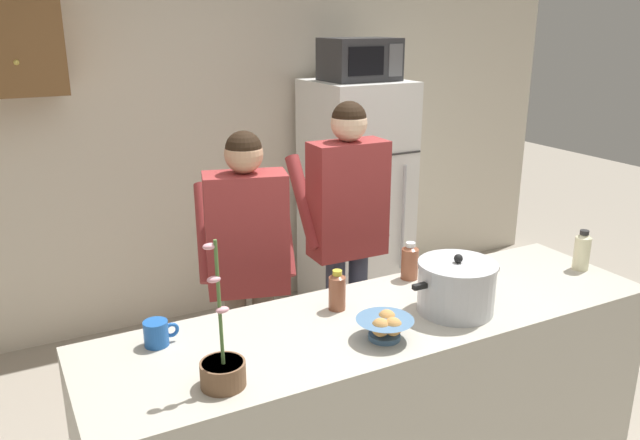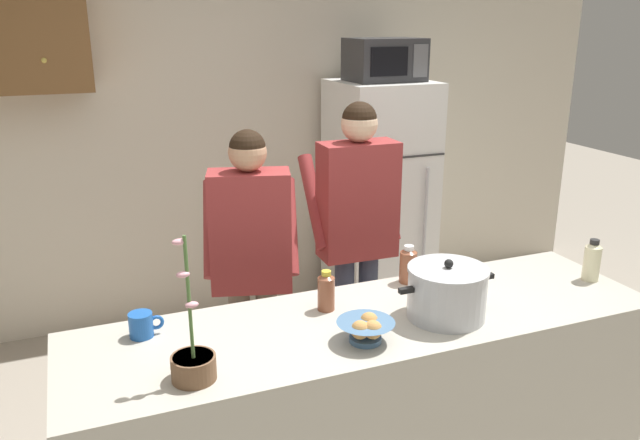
{
  "view_description": "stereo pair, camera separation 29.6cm",
  "coord_description": "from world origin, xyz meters",
  "px_view_note": "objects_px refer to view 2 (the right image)",
  "views": [
    {
      "loc": [
        -1.32,
        -1.94,
        2.07
      ],
      "look_at": [
        0.0,
        0.55,
        1.17
      ],
      "focal_mm": 35.76,
      "sensor_mm": 36.0,
      "label": 1
    },
    {
      "loc": [
        -1.05,
        -2.07,
        2.07
      ],
      "look_at": [
        0.0,
        0.55,
        1.17
      ],
      "focal_mm": 35.76,
      "sensor_mm": 36.0,
      "label": 2
    }
  ],
  "objects_px": {
    "refrigerator": "(379,199)",
    "coffee_mug": "(142,325)",
    "bread_bowl": "(366,329)",
    "cooking_pot": "(447,292)",
    "bottle_far_corner": "(326,291)",
    "person_by_sink": "(357,216)",
    "microwave": "(385,60)",
    "bottle_near_edge": "(592,260)",
    "potted_orchid": "(193,362)",
    "bottle_mid_counter": "(408,264)",
    "person_near_pot": "(251,249)"
  },
  "relations": [
    {
      "from": "person_near_pot",
      "to": "person_by_sink",
      "type": "height_order",
      "value": "person_by_sink"
    },
    {
      "from": "cooking_pot",
      "to": "potted_orchid",
      "type": "height_order",
      "value": "potted_orchid"
    },
    {
      "from": "refrigerator",
      "to": "bottle_mid_counter",
      "type": "bearing_deg",
      "value": -112.74
    },
    {
      "from": "person_near_pot",
      "to": "potted_orchid",
      "type": "height_order",
      "value": "person_near_pot"
    },
    {
      "from": "refrigerator",
      "to": "coffee_mug",
      "type": "bearing_deg",
      "value": -137.99
    },
    {
      "from": "potted_orchid",
      "to": "bread_bowl",
      "type": "bearing_deg",
      "value": 1.52
    },
    {
      "from": "bread_bowl",
      "to": "potted_orchid",
      "type": "distance_m",
      "value": 0.64
    },
    {
      "from": "person_near_pot",
      "to": "bottle_mid_counter",
      "type": "relative_size",
      "value": 8.93
    },
    {
      "from": "microwave",
      "to": "potted_orchid",
      "type": "bearing_deg",
      "value": -130.62
    },
    {
      "from": "refrigerator",
      "to": "coffee_mug",
      "type": "xyz_separation_m",
      "value": [
        -1.85,
        -1.66,
        0.14
      ]
    },
    {
      "from": "person_by_sink",
      "to": "bottle_near_edge",
      "type": "bearing_deg",
      "value": -53.05
    },
    {
      "from": "bread_bowl",
      "to": "bottle_far_corner",
      "type": "xyz_separation_m",
      "value": [
        -0.03,
        0.31,
        0.03
      ]
    },
    {
      "from": "refrigerator",
      "to": "bottle_mid_counter",
      "type": "relative_size",
      "value": 9.44
    },
    {
      "from": "coffee_mug",
      "to": "bottle_far_corner",
      "type": "xyz_separation_m",
      "value": [
        0.73,
        -0.05,
        0.04
      ]
    },
    {
      "from": "bread_bowl",
      "to": "bottle_mid_counter",
      "type": "bearing_deg",
      "value": 45.91
    },
    {
      "from": "person_near_pot",
      "to": "bread_bowl",
      "type": "height_order",
      "value": "person_near_pot"
    },
    {
      "from": "microwave",
      "to": "bottle_mid_counter",
      "type": "relative_size",
      "value": 2.73
    },
    {
      "from": "person_near_pot",
      "to": "coffee_mug",
      "type": "distance_m",
      "value": 0.88
    },
    {
      "from": "bottle_near_edge",
      "to": "refrigerator",
      "type": "bearing_deg",
      "value": 93.86
    },
    {
      "from": "refrigerator",
      "to": "person_by_sink",
      "type": "height_order",
      "value": "refrigerator"
    },
    {
      "from": "microwave",
      "to": "person_near_pot",
      "type": "bearing_deg",
      "value": -141.07
    },
    {
      "from": "person_by_sink",
      "to": "coffee_mug",
      "type": "relative_size",
      "value": 12.64
    },
    {
      "from": "refrigerator",
      "to": "person_by_sink",
      "type": "distance_m",
      "value": 1.11
    },
    {
      "from": "person_by_sink",
      "to": "person_near_pot",
      "type": "bearing_deg",
      "value": -169.48
    },
    {
      "from": "person_near_pot",
      "to": "bottle_near_edge",
      "type": "xyz_separation_m",
      "value": [
        1.37,
        -0.85,
        0.05
      ]
    },
    {
      "from": "cooking_pot",
      "to": "bottle_mid_counter",
      "type": "distance_m",
      "value": 0.37
    },
    {
      "from": "cooking_pot",
      "to": "bottle_far_corner",
      "type": "xyz_separation_m",
      "value": [
        -0.42,
        0.24,
        -0.02
      ]
    },
    {
      "from": "microwave",
      "to": "person_by_sink",
      "type": "distance_m",
      "value": 1.31
    },
    {
      "from": "person_by_sink",
      "to": "bottle_mid_counter",
      "type": "relative_size",
      "value": 9.42
    },
    {
      "from": "coffee_mug",
      "to": "bread_bowl",
      "type": "relative_size",
      "value": 0.6
    },
    {
      "from": "bread_bowl",
      "to": "bottle_mid_counter",
      "type": "xyz_separation_m",
      "value": [
        0.42,
        0.43,
        0.04
      ]
    },
    {
      "from": "refrigerator",
      "to": "bottle_near_edge",
      "type": "bearing_deg",
      "value": -86.14
    },
    {
      "from": "bread_bowl",
      "to": "bottle_mid_counter",
      "type": "distance_m",
      "value": 0.61
    },
    {
      "from": "microwave",
      "to": "bread_bowl",
      "type": "height_order",
      "value": "microwave"
    },
    {
      "from": "bottle_near_edge",
      "to": "potted_orchid",
      "type": "height_order",
      "value": "potted_orchid"
    },
    {
      "from": "coffee_mug",
      "to": "bread_bowl",
      "type": "bearing_deg",
      "value": -24.86
    },
    {
      "from": "microwave",
      "to": "cooking_pot",
      "type": "xyz_separation_m",
      "value": [
        -0.7,
        -1.93,
        -0.77
      ]
    },
    {
      "from": "microwave",
      "to": "bottle_mid_counter",
      "type": "height_order",
      "value": "microwave"
    },
    {
      "from": "microwave",
      "to": "coffee_mug",
      "type": "relative_size",
      "value": 3.66
    },
    {
      "from": "bottle_near_edge",
      "to": "bread_bowl",
      "type": "bearing_deg",
      "value": -173.16
    },
    {
      "from": "bottle_mid_counter",
      "to": "potted_orchid",
      "type": "bearing_deg",
      "value": -156.99
    },
    {
      "from": "person_near_pot",
      "to": "bread_bowl",
      "type": "xyz_separation_m",
      "value": [
        0.16,
        -0.99,
        0.0
      ]
    },
    {
      "from": "refrigerator",
      "to": "potted_orchid",
      "type": "relative_size",
      "value": 3.29
    },
    {
      "from": "bottle_near_edge",
      "to": "bottle_far_corner",
      "type": "height_order",
      "value": "bottle_near_edge"
    },
    {
      "from": "person_by_sink",
      "to": "potted_orchid",
      "type": "relative_size",
      "value": 3.29
    },
    {
      "from": "cooking_pot",
      "to": "bread_bowl",
      "type": "distance_m",
      "value": 0.4
    },
    {
      "from": "person_near_pot",
      "to": "coffee_mug",
      "type": "relative_size",
      "value": 11.98
    },
    {
      "from": "bottle_far_corner",
      "to": "potted_orchid",
      "type": "xyz_separation_m",
      "value": [
        -0.61,
        -0.33,
        -0.02
      ]
    },
    {
      "from": "microwave",
      "to": "coffee_mug",
      "type": "xyz_separation_m",
      "value": [
        -1.85,
        -1.64,
        -0.83
      ]
    },
    {
      "from": "microwave",
      "to": "bread_bowl",
      "type": "distance_m",
      "value": 2.42
    }
  ]
}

